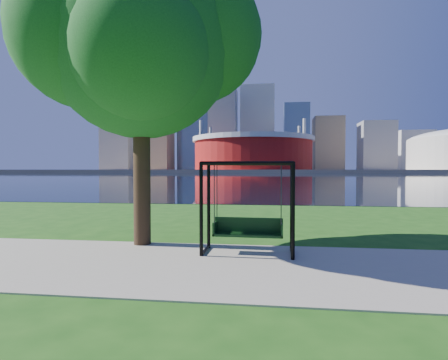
# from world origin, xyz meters

# --- Properties ---
(ground) EXTENTS (900.00, 900.00, 0.00)m
(ground) POSITION_xyz_m (0.00, 0.00, 0.00)
(ground) COLOR #1E5114
(ground) RESTS_ON ground
(path) EXTENTS (120.00, 4.00, 0.03)m
(path) POSITION_xyz_m (0.00, -0.50, 0.01)
(path) COLOR #9E937F
(path) RESTS_ON ground
(river) EXTENTS (900.00, 180.00, 0.02)m
(river) POSITION_xyz_m (0.00, 102.00, 0.01)
(river) COLOR black
(river) RESTS_ON ground
(far_bank) EXTENTS (900.00, 228.00, 2.00)m
(far_bank) POSITION_xyz_m (0.00, 306.00, 1.00)
(far_bank) COLOR #937F60
(far_bank) RESTS_ON ground
(stadium) EXTENTS (83.00, 83.00, 32.00)m
(stadium) POSITION_xyz_m (-10.00, 235.00, 14.23)
(stadium) COLOR maroon
(stadium) RESTS_ON far_bank
(skyline) EXTENTS (392.00, 66.00, 96.50)m
(skyline) POSITION_xyz_m (-4.27, 319.39, 35.89)
(skyline) COLOR gray
(skyline) RESTS_ON far_bank
(swing) EXTENTS (2.15, 0.99, 2.17)m
(swing) POSITION_xyz_m (0.38, 0.63, 1.05)
(swing) COLOR black
(swing) RESTS_ON ground
(park_tree) EXTENTS (6.21, 5.61, 7.71)m
(park_tree) POSITION_xyz_m (-2.49, 1.34, 5.36)
(park_tree) COLOR black
(park_tree) RESTS_ON ground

